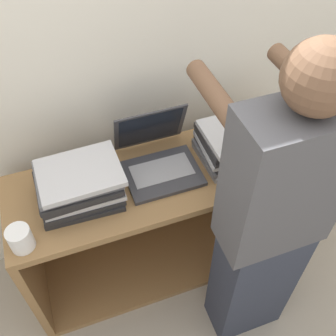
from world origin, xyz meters
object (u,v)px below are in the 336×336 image
object	(u,v)px
laptop_stack_right	(237,142)
mug	(20,239)
laptop_open	(158,158)
laptop_stack_left	(79,184)
person	(268,228)

from	to	relation	value
laptop_stack_right	mug	distance (m)	1.00
laptop_open	laptop_stack_right	bearing A→B (deg)	-8.79
laptop_stack_left	mug	distance (m)	0.31
laptop_stack_left	mug	xyz separation A→B (m)	(-0.26, -0.16, -0.03)
laptop_open	laptop_stack_right	distance (m)	0.37
person	mug	size ratio (longest dim) A/B	15.69
person	mug	xyz separation A→B (m)	(-0.91, 0.28, -0.00)
laptop_open	mug	bearing A→B (deg)	-160.74
laptop_open	mug	size ratio (longest dim) A/B	3.37
laptop_stack_right	person	xyz separation A→B (m)	(-0.08, -0.44, -0.03)
laptop_open	laptop_stack_left	size ratio (longest dim) A/B	0.96
laptop_open	laptop_stack_left	xyz separation A→B (m)	(-0.36, -0.06, 0.03)
laptop_open	laptop_stack_left	world-z (taller)	laptop_open
laptop_open	laptop_stack_right	size ratio (longest dim) A/B	0.98
laptop_stack_right	mug	xyz separation A→B (m)	(-0.99, -0.16, -0.03)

